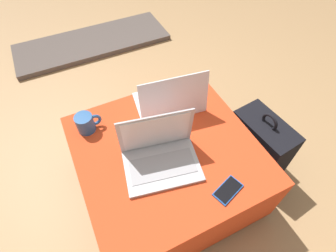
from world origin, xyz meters
The scene contains 8 objects.
ground_plane centered at (0.00, 0.00, 0.00)m, with size 14.00×14.00×0.00m, color tan.
ottoman centered at (0.00, 0.00, 0.20)m, with size 0.85×0.84×0.40m.
laptop_near centered at (-0.06, -0.05, 0.45)m, with size 0.38×0.30×0.25m.
laptop_far centered at (0.13, 0.23, 0.45)m, with size 0.38×0.29×0.25m.
cell_phone centered at (0.14, -0.31, 0.41)m, with size 0.15×0.11×0.01m.
backpack centered at (0.56, -0.10, 0.19)m, with size 0.27×0.36×0.47m.
coffee_mug centered at (-0.31, 0.28, 0.45)m, with size 0.13×0.09×0.10m.
fireplace_hearth centered at (0.00, 1.62, 0.02)m, with size 1.40×0.50×0.04m.
Camera 1 is at (-0.30, -0.64, 1.46)m, focal length 28.00 mm.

